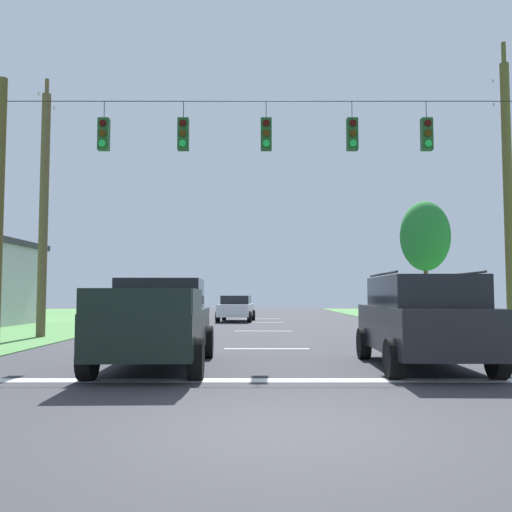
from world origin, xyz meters
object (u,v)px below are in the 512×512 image
Objects in this scene: overhead_signal_span at (266,195)px; utility_pole_mid_right at (507,192)px; pickup_truck at (157,323)px; distant_car_crossing_white at (235,308)px; distant_car_oncoming at (145,310)px; suv_black at (420,319)px; tree_roadside_right at (424,236)px; utility_pole_near_left at (43,211)px.

utility_pole_mid_right is at bearing 21.98° from overhead_signal_span.
utility_pole_mid_right is (11.10, 7.12, 4.24)m from pickup_truck.
distant_car_oncoming is at bearing -135.35° from distant_car_crossing_white.
suv_black reaches higher than distant_car_oncoming.
tree_roadside_right is (6.31, 20.26, 3.92)m from suv_black.
distant_car_oncoming is at bearing 101.96° from pickup_truck.
tree_roadside_right is (17.87, 11.73, 0.26)m from utility_pole_near_left.
overhead_signal_span is 1.49× the size of utility_pole_mid_right.
distant_car_crossing_white is 0.41× the size of utility_pole_mid_right.
utility_pole_near_left reaches higher than suv_black.
tree_roadside_right is at bearing 13.74° from distant_car_oncoming.
tree_roadside_right is at bearing 85.66° from utility_pole_mid_right.
tree_roadside_right reaches higher than pickup_truck.
tree_roadside_right reaches higher than distant_car_oncoming.
utility_pole_near_left is at bearing -118.85° from distant_car_crossing_white.
utility_pole_near_left is at bearing 175.91° from utility_pole_mid_right.
utility_pole_mid_right reaches higher than pickup_truck.
distant_car_crossing_white is at bearing 61.15° from utility_pole_near_left.
pickup_truck is 1.24× the size of distant_car_crossing_white.
suv_black is at bearing -49.43° from overhead_signal_span.
distant_car_oncoming is 9.16m from utility_pole_near_left.
distant_car_crossing_white is 11.86m from tree_roadside_right.
suv_black is 0.69× the size of tree_roadside_right.
overhead_signal_span is 6.11m from suv_black.
pickup_truck reaches higher than distant_car_oncoming.
pickup_truck is 23.76m from tree_roadside_right.
utility_pole_mid_right reaches higher than distant_car_oncoming.
suv_black is 0.45× the size of utility_pole_mid_right.
utility_pole_mid_right is at bearing -32.15° from distant_car_oncoming.
distant_car_crossing_white is (-4.77, 20.86, -0.27)m from suv_black.
overhead_signal_span is 3.60× the size of distant_car_crossing_white.
utility_pole_mid_right is (10.10, -13.54, 4.42)m from distant_car_crossing_white.
pickup_truck is 0.51× the size of utility_pole_mid_right.
overhead_signal_span is at bearing -29.53° from utility_pole_near_left.
pickup_truck is 1.23× the size of distant_car_oncoming.
distant_car_crossing_white is at bearing 44.65° from distant_car_oncoming.
utility_pole_mid_right is 16.94m from utility_pole_near_left.
pickup_truck is 10.82m from utility_pole_near_left.
overhead_signal_span is at bearing -158.02° from utility_pole_mid_right.
overhead_signal_span reaches higher than pickup_truck.
utility_pole_mid_right reaches higher than tree_roadside_right.
overhead_signal_span is 5.64m from pickup_truck.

